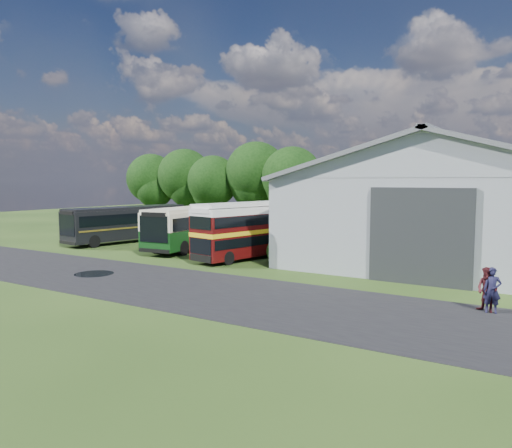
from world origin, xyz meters
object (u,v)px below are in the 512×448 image
Objects in this scene: bus_dark_single at (127,223)px; visitor_a at (492,291)px; visitor_b at (487,290)px; bus_maroon_double at (250,230)px; storage_shed at (464,197)px; bus_green_single at (201,226)px.

visitor_a is (30.03, -8.68, -0.71)m from bus_dark_single.
bus_dark_single is at bearing -170.95° from visitor_b.
bus_maroon_double is 17.33m from visitor_b.
storage_shed is 2.17× the size of bus_dark_single.
storage_shed is 16.77m from visitor_b.
storage_shed is 13.36× the size of visitor_a.
bus_green_single is 1.32× the size of bus_maroon_double.
visitor_b is (15.90, -6.80, -1.01)m from bus_maroon_double.
storage_shed reaches higher than bus_dark_single.
bus_maroon_double is 0.81× the size of bus_dark_single.
visitor_b is at bearing -28.36° from bus_green_single.
storage_shed is at bearing 14.46° from bus_green_single.
bus_maroon_double is at bearing 0.58° from bus_dark_single.
bus_maroon_double is at bearing -177.93° from visitor_b.
visitor_b is at bearing -76.90° from storage_shed.
bus_green_single is at bearing 148.01° from visitor_a.
bus_green_single is at bearing -159.86° from storage_shed.
storage_shed is 2.04× the size of bus_green_single.
storage_shed is 27.25m from bus_dark_single.
storage_shed is 15.44m from bus_maroon_double.
bus_green_single reaches higher than visitor_b.
bus_maroon_double is 14.06m from bus_dark_single.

